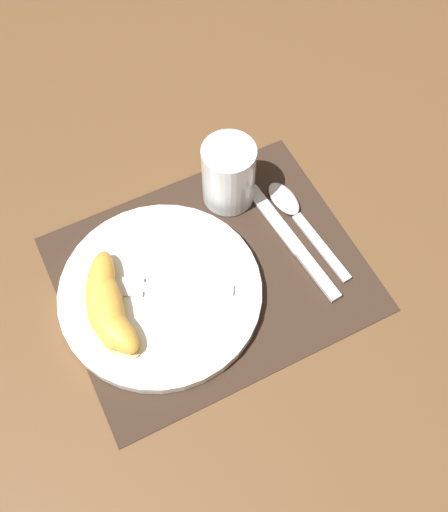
{
  "coord_description": "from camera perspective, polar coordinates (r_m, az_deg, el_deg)",
  "views": [
    {
      "loc": [
        -0.15,
        -0.35,
        0.74
      ],
      "look_at": [
        0.02,
        0.01,
        0.02
      ],
      "focal_mm": 42.0,
      "sensor_mm": 36.0,
      "label": 1
    }
  ],
  "objects": [
    {
      "name": "spoon",
      "position": [
        0.88,
        6.64,
        4.26
      ],
      "size": [
        0.04,
        0.19,
        0.01
      ],
      "color": "silver",
      "rests_on": "placemat"
    },
    {
      "name": "plate",
      "position": [
        0.81,
        -6.03,
        -3.56
      ],
      "size": [
        0.27,
        0.27,
        0.02
      ],
      "color": "white",
      "rests_on": "placemat"
    },
    {
      "name": "ground_plane",
      "position": [
        0.83,
        -1.21,
        -1.73
      ],
      "size": [
        3.0,
        3.0,
        0.0
      ],
      "primitive_type": "plane",
      "color": "brown"
    },
    {
      "name": "citrus_wedge_2",
      "position": [
        0.78,
        -10.56,
        -6.71
      ],
      "size": [
        0.07,
        0.1,
        0.03
      ],
      "color": "#F4DB84",
      "rests_on": "plate"
    },
    {
      "name": "placemat",
      "position": [
        0.83,
        -1.21,
        -1.66
      ],
      "size": [
        0.41,
        0.33,
        0.0
      ],
      "color": "#38281E",
      "rests_on": "ground_plane"
    },
    {
      "name": "citrus_wedge_1",
      "position": [
        0.79,
        -11.17,
        -4.57
      ],
      "size": [
        0.07,
        0.13,
        0.03
      ],
      "color": "#F4DB84",
      "rests_on": "plate"
    },
    {
      "name": "juice_glass",
      "position": [
        0.86,
        0.44,
        7.54
      ],
      "size": [
        0.08,
        0.08,
        0.1
      ],
      "color": "silver",
      "rests_on": "placemat"
    },
    {
      "name": "fork",
      "position": [
        0.8,
        -7.1,
        -3.04
      ],
      "size": [
        0.18,
        0.11,
        0.0
      ],
      "color": "silver",
      "rests_on": "plate"
    },
    {
      "name": "knife",
      "position": [
        0.85,
        6.66,
        1.19
      ],
      "size": [
        0.04,
        0.22,
        0.01
      ],
      "color": "silver",
      "rests_on": "placemat"
    },
    {
      "name": "citrus_wedge_0",
      "position": [
        0.8,
        -11.65,
        -2.84
      ],
      "size": [
        0.08,
        0.11,
        0.03
      ],
      "color": "#F4DB84",
      "rests_on": "plate"
    }
  ]
}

